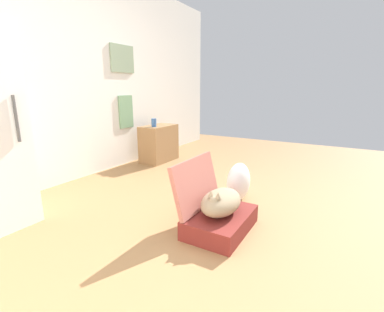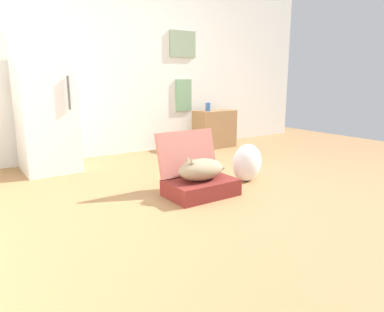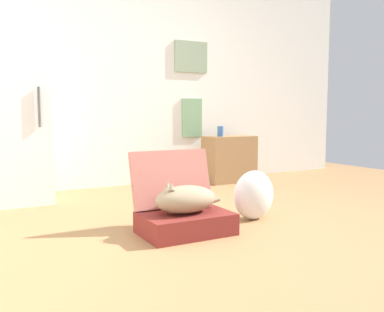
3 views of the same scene
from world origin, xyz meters
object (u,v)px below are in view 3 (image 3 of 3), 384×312
at_px(vase_tall, 220,131).
at_px(plastic_bag_white, 254,195).
at_px(side_table, 229,159).
at_px(refrigerator, 14,116).
at_px(cat, 185,199).
at_px(suitcase_base, 186,223).

bearing_deg(vase_tall, plastic_bag_white, -113.68).
distance_m(side_table, vase_tall, 0.37).
bearing_deg(vase_tall, refrigerator, -179.53).
relative_size(cat, side_table, 0.87).
relative_size(plastic_bag_white, side_table, 0.64).
bearing_deg(side_table, vase_tall, -167.99).
xyz_separation_m(suitcase_base, plastic_bag_white, (0.66, 0.10, 0.12)).
bearing_deg(cat, vase_tall, 51.39).
distance_m(plastic_bag_white, refrigerator, 2.30).
height_order(plastic_bag_white, vase_tall, vase_tall).
distance_m(cat, refrigerator, 1.99).
bearing_deg(refrigerator, cat, -62.29).
bearing_deg(side_table, cat, -131.03).
height_order(suitcase_base, side_table, side_table).
relative_size(cat, refrigerator, 0.32).
bearing_deg(plastic_bag_white, cat, -171.01).
height_order(suitcase_base, cat, cat).
bearing_deg(cat, refrigerator, 117.71).
relative_size(cat, vase_tall, 4.28).
distance_m(suitcase_base, side_table, 2.31).
bearing_deg(side_table, suitcase_base, -130.92).
bearing_deg(suitcase_base, side_table, 49.08).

